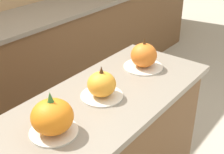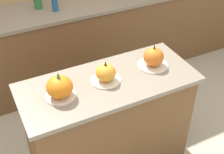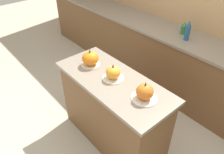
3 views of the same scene
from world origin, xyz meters
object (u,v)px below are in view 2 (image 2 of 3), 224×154
object	(u,v)px
pumpkin_cake_left	(60,87)
pumpkin_cake_center	(106,74)
pumpkin_cake_right	(153,58)
bottle_short	(38,1)

from	to	relation	value
pumpkin_cake_left	pumpkin_cake_center	xyz separation A→B (m)	(0.35, 0.02, -0.01)
pumpkin_cake_left	pumpkin_cake_right	bearing A→B (deg)	2.59
pumpkin_cake_left	pumpkin_cake_right	world-z (taller)	pumpkin_cake_left
pumpkin_cake_center	pumpkin_cake_right	bearing A→B (deg)	1.77
pumpkin_cake_left	bottle_short	world-z (taller)	bottle_short
bottle_short	pumpkin_cake_right	bearing A→B (deg)	-68.55
pumpkin_cake_right	bottle_short	xyz separation A→B (m)	(-0.52, 1.33, 0.05)
pumpkin_cake_center	bottle_short	size ratio (longest dim) A/B	1.34
pumpkin_cake_left	pumpkin_cake_center	size ratio (longest dim) A/B	0.97
pumpkin_cake_left	bottle_short	bearing A→B (deg)	80.17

